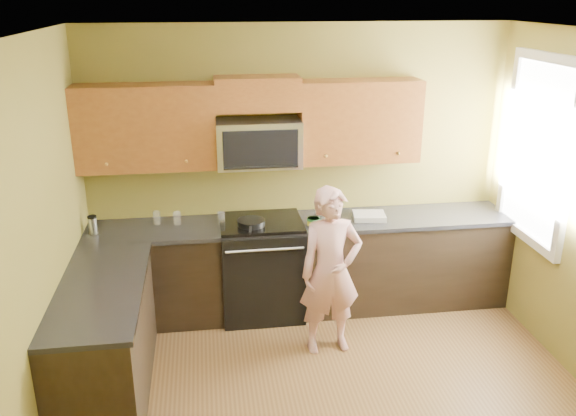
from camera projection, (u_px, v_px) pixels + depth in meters
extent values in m
plane|color=white|center=(354.00, 37.00, 3.43)|extent=(4.00, 4.00, 0.00)
plane|color=olive|center=(298.00, 168.00, 5.75)|extent=(4.00, 0.00, 4.00)
plane|color=olive|center=(25.00, 271.00, 3.62)|extent=(0.00, 4.00, 4.00)
cube|color=black|center=(303.00, 267.00, 5.78)|extent=(4.00, 0.60, 0.88)
cube|color=black|center=(106.00, 342.00, 4.53)|extent=(0.60, 1.60, 0.88)
cube|color=black|center=(303.00, 223.00, 5.61)|extent=(4.00, 0.62, 0.04)
cube|color=black|center=(101.00, 288.00, 4.37)|extent=(0.62, 1.60, 0.04)
cube|color=brown|center=(257.00, 94.00, 5.29)|extent=(0.76, 0.33, 0.30)
imported|color=#E67374|center=(331.00, 271.00, 5.01)|extent=(0.57, 0.40, 1.47)
cube|color=#B27F47|center=(365.00, 217.00, 5.68)|extent=(0.14, 0.14, 0.01)
ellipsoid|color=silver|center=(332.00, 224.00, 5.45)|extent=(0.12, 0.13, 0.06)
ellipsoid|color=silver|center=(331.00, 221.00, 5.51)|extent=(0.16, 0.17, 0.07)
cube|color=white|center=(369.00, 216.00, 5.66)|extent=(0.33, 0.28, 0.05)
cylinder|color=silver|center=(177.00, 218.00, 5.51)|extent=(0.09, 0.09, 0.12)
cylinder|color=silver|center=(157.00, 218.00, 5.52)|extent=(0.09, 0.09, 0.12)
cylinder|color=silver|center=(221.00, 218.00, 5.51)|extent=(0.08, 0.08, 0.12)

